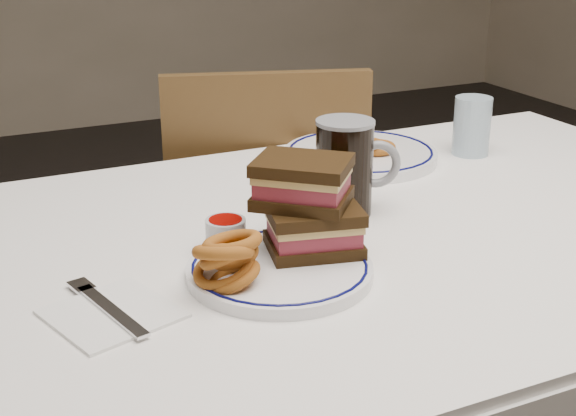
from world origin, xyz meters
name	(u,v)px	position (x,y,z in m)	size (l,w,h in m)	color
dining_table	(393,283)	(0.00, 0.00, 0.64)	(1.27, 0.87, 0.75)	white
chair_far	(263,243)	(0.02, 0.57, 0.48)	(0.51, 0.51, 0.89)	#482E17
main_plate	(280,270)	(-0.24, -0.10, 0.76)	(0.24, 0.24, 0.02)	white
reuben_sandwich	(308,205)	(-0.18, -0.07, 0.83)	(0.16, 0.15, 0.12)	black
onion_rings_main	(229,257)	(-0.31, -0.11, 0.80)	(0.10, 0.09, 0.08)	brown
ketchup_ramekin	(226,229)	(-0.27, 0.00, 0.78)	(0.06, 0.06, 0.03)	silver
beer_mug	(346,167)	(-0.06, 0.06, 0.82)	(0.13, 0.09, 0.15)	black
water_glass	(472,126)	(0.31, 0.22, 0.80)	(0.07, 0.07, 0.11)	#A1BCD0
far_plate	(360,154)	(0.10, 0.28, 0.76)	(0.28, 0.28, 0.02)	white
onion_rings_far	(368,145)	(0.10, 0.26, 0.78)	(0.11, 0.08, 0.04)	brown
napkin_fork	(111,312)	(-0.46, -0.11, 0.75)	(0.17, 0.18, 0.01)	white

